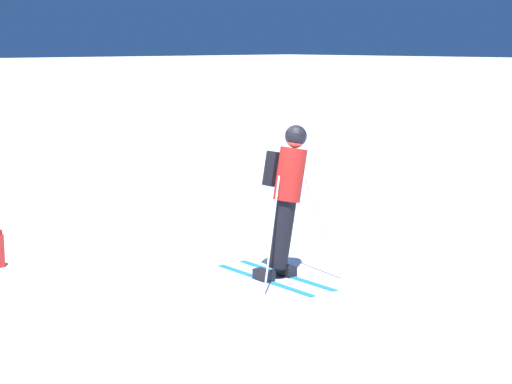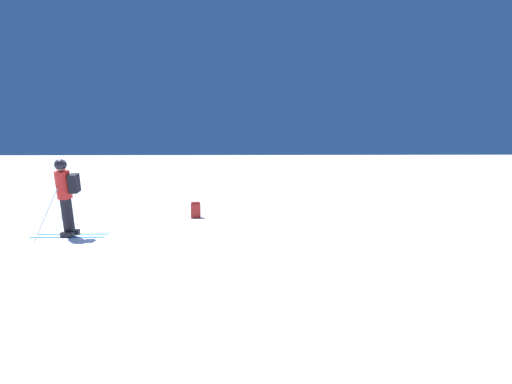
% 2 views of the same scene
% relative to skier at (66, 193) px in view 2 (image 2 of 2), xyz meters
% --- Properties ---
extents(ground_plane, '(300.00, 300.00, 0.00)m').
position_rel_skier_xyz_m(ground_plane, '(-0.86, -0.01, -1.08)').
color(ground_plane, white).
extents(skier, '(1.29, 1.83, 1.93)m').
position_rel_skier_xyz_m(skier, '(0.00, 0.00, 0.00)').
color(skier, '#1E7AC6').
rests_on(skier, ground).
extents(spare_backpack, '(0.24, 0.31, 0.50)m').
position_rel_skier_xyz_m(spare_backpack, '(-2.56, 2.92, -0.83)').
color(spare_backpack, '#AD231E').
rests_on(spare_backpack, ground).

